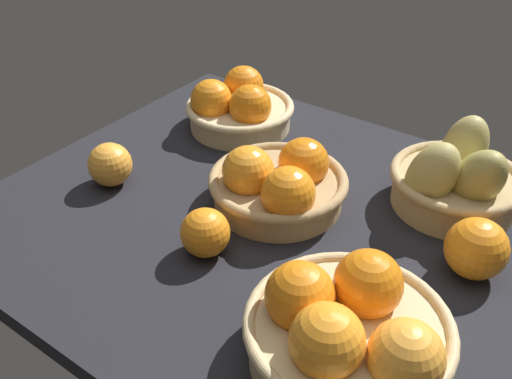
% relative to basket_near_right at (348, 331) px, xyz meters
% --- Properties ---
extents(market_tray, '(0.84, 0.72, 0.03)m').
position_rel_basket_near_right_xyz_m(market_tray, '(-0.22, 0.18, -0.06)').
color(market_tray, black).
rests_on(market_tray, ground).
extents(basket_near_right, '(0.24, 0.24, 0.12)m').
position_rel_basket_near_right_xyz_m(basket_near_right, '(0.00, 0.00, 0.00)').
color(basket_near_right, tan).
rests_on(basket_near_right, market_tray).
extents(basket_far_right_pears, '(0.20, 0.21, 0.14)m').
position_rel_basket_near_right_xyz_m(basket_far_right_pears, '(-0.01, 0.36, -0.00)').
color(basket_far_right_pears, tan).
rests_on(basket_far_right_pears, market_tray).
extents(basket_far_left, '(0.21, 0.21, 0.10)m').
position_rel_basket_near_right_xyz_m(basket_far_left, '(-0.43, 0.37, -0.01)').
color(basket_far_left, '#D3BC8C').
rests_on(basket_far_left, market_tray).
extents(basket_center, '(0.22, 0.22, 0.10)m').
position_rel_basket_near_right_xyz_m(basket_center, '(-0.23, 0.20, -0.01)').
color(basket_center, tan).
rests_on(basket_center, market_tray).
extents(loose_orange_front_gap, '(0.08, 0.08, 0.08)m').
position_rel_basket_near_right_xyz_m(loose_orange_front_gap, '(0.07, 0.23, -0.01)').
color(loose_orange_front_gap, orange).
rests_on(loose_orange_front_gap, market_tray).
extents(loose_orange_back_gap, '(0.07, 0.07, 0.07)m').
position_rel_basket_near_right_xyz_m(loose_orange_back_gap, '(-0.49, 0.10, -0.01)').
color(loose_orange_back_gap, '#F49E33').
rests_on(loose_orange_back_gap, market_tray).
extents(loose_orange_side_gap, '(0.07, 0.07, 0.07)m').
position_rel_basket_near_right_xyz_m(loose_orange_side_gap, '(-0.25, 0.05, -0.01)').
color(loose_orange_side_gap, orange).
rests_on(loose_orange_side_gap, market_tray).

